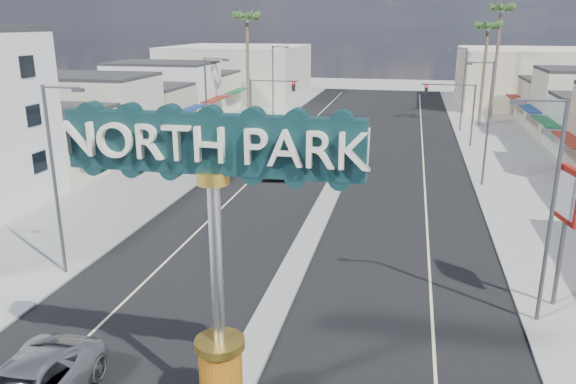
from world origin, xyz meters
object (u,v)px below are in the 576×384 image
at_px(gateway_sign, 215,235).
at_px(streetlight_l_far, 274,81).
at_px(traffic_signal_left, 268,97).
at_px(car_parked_left, 222,167).
at_px(palm_right_far, 501,15).
at_px(streetlight_l_near, 57,172).
at_px(streetlight_l_mid, 209,109).
at_px(traffic_signal_right, 454,102).
at_px(bank_pylon_sign, 568,203).
at_px(streetlight_r_mid, 486,118).
at_px(streetlight_r_near, 549,202).
at_px(streetlight_r_far, 462,85).
at_px(palm_left_far, 247,23).
at_px(city_bus, 283,147).
at_px(palm_right_mid, 488,31).

bearing_deg(gateway_sign, streetlight_l_far, 101.78).
distance_m(traffic_signal_left, car_parked_left, 15.79).
bearing_deg(palm_right_far, streetlight_l_near, -116.06).
distance_m(streetlight_l_mid, streetlight_l_far, 22.00).
height_order(traffic_signal_right, palm_right_far, palm_right_far).
bearing_deg(bank_pylon_sign, streetlight_r_mid, 81.59).
relative_size(streetlight_r_near, streetlight_r_far, 1.00).
relative_size(streetlight_r_far, palm_right_far, 0.64).
relative_size(palm_left_far, car_parked_left, 3.06).
bearing_deg(car_parked_left, gateway_sign, -70.60).
height_order(gateway_sign, streetlight_l_far, gateway_sign).
bearing_deg(streetlight_l_mid, streetlight_r_far, 46.52).
bearing_deg(streetlight_r_near, streetlight_l_far, 116.42).
height_order(streetlight_l_near, streetlight_r_far, same).
bearing_deg(streetlight_r_far, city_bus, -129.31).
bearing_deg(city_bus, streetlight_r_near, -63.25).
xyz_separation_m(streetlight_r_mid, bank_pylon_sign, (1.10, -18.48, -0.45)).
height_order(streetlight_l_far, streetlight_r_mid, same).
bearing_deg(streetlight_l_mid, bank_pylon_sign, -40.09).
bearing_deg(car_parked_left, bank_pylon_sign, -39.06).
bearing_deg(palm_right_far, palm_right_mid, -108.43).
xyz_separation_m(palm_right_far, city_bus, (-20.11, -28.99, -10.82)).
distance_m(gateway_sign, streetlight_l_mid, 29.91).
relative_size(palm_right_far, bank_pylon_sign, 2.37).
relative_size(palm_right_mid, city_bus, 1.08).
bearing_deg(streetlight_r_mid, palm_right_mid, 84.36).
xyz_separation_m(streetlight_r_far, palm_right_far, (4.57, 10.00, 7.32)).
xyz_separation_m(traffic_signal_right, car_parked_left, (-18.18, -15.39, -3.54)).
bearing_deg(bank_pylon_sign, traffic_signal_left, 110.72).
xyz_separation_m(traffic_signal_right, city_bus, (-14.30, -10.99, -2.71)).
bearing_deg(palm_right_far, streetlight_r_near, -95.02).
xyz_separation_m(city_bus, bank_pylon_sign, (16.64, -21.49, 3.05)).
xyz_separation_m(streetlight_r_far, car_parked_left, (-19.43, -23.39, -4.34)).
bearing_deg(streetlight_l_far, palm_right_mid, 9.69).
bearing_deg(car_parked_left, traffic_signal_left, 91.41).
relative_size(streetlight_l_mid, streetlight_r_mid, 1.00).
bearing_deg(streetlight_l_far, car_parked_left, -86.49).
height_order(streetlight_r_mid, city_bus, streetlight_r_mid).
bearing_deg(streetlight_r_mid, palm_right_far, 81.88).
height_order(car_parked_left, city_bus, city_bus).
xyz_separation_m(streetlight_l_far, palm_right_mid, (23.43, 4.00, 5.54)).
height_order(palm_left_far, car_parked_left, palm_left_far).
bearing_deg(traffic_signal_left, streetlight_l_mid, -95.10).
bearing_deg(streetlight_r_near, bank_pylon_sign, 54.15).
relative_size(traffic_signal_left, streetlight_l_mid, 0.67).
height_order(streetlight_r_far, palm_right_mid, palm_right_mid).
height_order(traffic_signal_left, car_parked_left, traffic_signal_left).
bearing_deg(streetlight_l_near, traffic_signal_right, 60.01).
xyz_separation_m(streetlight_l_mid, bank_pylon_sign, (21.96, -18.48, -0.45)).
distance_m(streetlight_l_mid, city_bus, 7.04).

